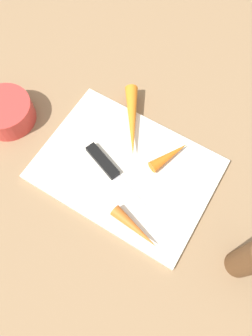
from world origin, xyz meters
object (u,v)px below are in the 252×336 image
at_px(pepper_grinder, 250,259).
at_px(carrot_medium, 135,228).
at_px(carrot_longest, 132,121).
at_px(carrot_shortest, 170,156).
at_px(knife, 107,166).
at_px(small_bowl, 6,112).
at_px(cutting_board, 126,169).

bearing_deg(pepper_grinder, carrot_medium, -166.87).
relative_size(carrot_longest, pepper_grinder, 1.25).
height_order(carrot_shortest, pepper_grinder, pepper_grinder).
relative_size(knife, carrot_longest, 1.12).
distance_m(carrot_longest, small_bowl, 0.28).
bearing_deg(small_bowl, cutting_board, 5.43).
relative_size(cutting_board, knife, 1.85).
relative_size(cutting_board, carrot_medium, 3.34).
bearing_deg(carrot_medium, knife, 155.39).
height_order(cutting_board, carrot_shortest, carrot_shortest).
height_order(cutting_board, knife, knife).
xyz_separation_m(small_bowl, pepper_grinder, (0.57, -0.03, 0.04)).
xyz_separation_m(knife, small_bowl, (-0.26, -0.01, 0.01)).
bearing_deg(carrot_longest, pepper_grinder, 32.53).
bearing_deg(cutting_board, small_bowl, -174.57).
xyz_separation_m(carrot_longest, pepper_grinder, (0.32, -0.15, 0.04)).
bearing_deg(small_bowl, knife, 2.07).
bearing_deg(carrot_longest, knife, -28.30).
bearing_deg(small_bowl, pepper_grinder, -2.80).
distance_m(knife, pepper_grinder, 0.32).
relative_size(carrot_shortest, carrot_medium, 0.88).
relative_size(cutting_board, carrot_shortest, 3.80).
distance_m(carrot_medium, pepper_grinder, 0.21).
bearing_deg(cutting_board, carrot_shortest, 45.35).
height_order(cutting_board, carrot_medium, carrot_medium).
bearing_deg(pepper_grinder, small_bowl, 177.20).
xyz_separation_m(cutting_board, small_bowl, (-0.29, -0.03, 0.02)).
height_order(knife, carrot_medium, carrot_medium).
relative_size(carrot_shortest, small_bowl, 0.79).
bearing_deg(carrot_medium, pepper_grinder, 23.59).
xyz_separation_m(knife, pepper_grinder, (0.32, -0.04, 0.05)).
bearing_deg(carrot_longest, small_bowl, -95.20).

